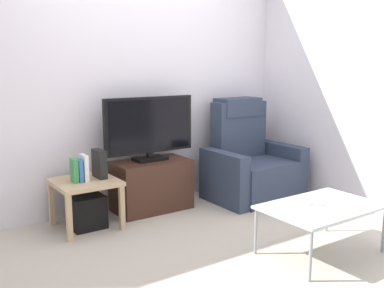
{
  "coord_description": "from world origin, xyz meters",
  "views": [
    {
      "loc": [
        -1.98,
        -2.93,
        1.45
      ],
      "look_at": [
        0.36,
        0.5,
        0.7
      ],
      "focal_mm": 41.47,
      "sensor_mm": 36.0,
      "label": 1
    }
  ],
  "objects_px": {
    "television": "(150,127)",
    "subwoofer_box": "(86,211)",
    "side_table": "(85,187)",
    "tv_stand": "(151,185)",
    "recliner_armchair": "(250,164)",
    "book_middle": "(79,171)",
    "cell_phone": "(319,204)",
    "book_rightmost": "(84,168)",
    "game_console": "(99,164)",
    "book_leftmost": "(74,171)",
    "coffee_table": "(321,208)"
  },
  "relations": [
    {
      "from": "recliner_armchair",
      "to": "game_console",
      "type": "xyz_separation_m",
      "value": [
        -1.69,
        0.13,
        0.19
      ]
    },
    {
      "from": "game_console",
      "to": "recliner_armchair",
      "type": "bearing_deg",
      "value": -4.41
    },
    {
      "from": "recliner_armchair",
      "to": "tv_stand",
      "type": "bearing_deg",
      "value": 162.22
    },
    {
      "from": "book_rightmost",
      "to": "book_middle",
      "type": "bearing_deg",
      "value": 180.0
    },
    {
      "from": "book_leftmost",
      "to": "game_console",
      "type": "relative_size",
      "value": 0.82
    },
    {
      "from": "tv_stand",
      "to": "book_middle",
      "type": "bearing_deg",
      "value": -171.07
    },
    {
      "from": "side_table",
      "to": "book_rightmost",
      "type": "xyz_separation_m",
      "value": [
        -0.01,
        -0.02,
        0.18
      ]
    },
    {
      "from": "tv_stand",
      "to": "side_table",
      "type": "relative_size",
      "value": 1.4
    },
    {
      "from": "book_middle",
      "to": "side_table",
      "type": "bearing_deg",
      "value": 19.59
    },
    {
      "from": "side_table",
      "to": "game_console",
      "type": "bearing_deg",
      "value": 3.95
    },
    {
      "from": "television",
      "to": "side_table",
      "type": "bearing_deg",
      "value": -170.47
    },
    {
      "from": "television",
      "to": "book_middle",
      "type": "distance_m",
      "value": 0.85
    },
    {
      "from": "book_middle",
      "to": "coffee_table",
      "type": "distance_m",
      "value": 2.05
    },
    {
      "from": "book_rightmost",
      "to": "cell_phone",
      "type": "height_order",
      "value": "book_rightmost"
    },
    {
      "from": "tv_stand",
      "to": "book_middle",
      "type": "xyz_separation_m",
      "value": [
        -0.78,
        -0.12,
        0.28
      ]
    },
    {
      "from": "side_table",
      "to": "tv_stand",
      "type": "bearing_deg",
      "value": 8.07
    },
    {
      "from": "coffee_table",
      "to": "side_table",
      "type": "bearing_deg",
      "value": 129.54
    },
    {
      "from": "tv_stand",
      "to": "book_rightmost",
      "type": "xyz_separation_m",
      "value": [
        -0.74,
        -0.12,
        0.3
      ]
    },
    {
      "from": "coffee_table",
      "to": "game_console",
      "type": "bearing_deg",
      "value": 126.04
    },
    {
      "from": "book_leftmost",
      "to": "book_rightmost",
      "type": "xyz_separation_m",
      "value": [
        0.09,
        0.0,
        0.01
      ]
    },
    {
      "from": "subwoofer_box",
      "to": "book_rightmost",
      "type": "xyz_separation_m",
      "value": [
        -0.01,
        -0.02,
        0.41
      ]
    },
    {
      "from": "book_rightmost",
      "to": "cell_phone",
      "type": "xyz_separation_m",
      "value": [
        1.3,
        -1.51,
        -0.16
      ]
    },
    {
      "from": "subwoofer_box",
      "to": "cell_phone",
      "type": "relative_size",
      "value": 1.96
    },
    {
      "from": "coffee_table",
      "to": "cell_phone",
      "type": "xyz_separation_m",
      "value": [
        0.0,
        0.02,
        0.03
      ]
    },
    {
      "from": "television",
      "to": "book_rightmost",
      "type": "bearing_deg",
      "value": -169.08
    },
    {
      "from": "book_rightmost",
      "to": "game_console",
      "type": "bearing_deg",
      "value": 10.99
    },
    {
      "from": "side_table",
      "to": "book_rightmost",
      "type": "height_order",
      "value": "book_rightmost"
    },
    {
      "from": "book_middle",
      "to": "game_console",
      "type": "relative_size",
      "value": 0.77
    },
    {
      "from": "recliner_armchair",
      "to": "television",
      "type": "bearing_deg",
      "value": 161.28
    },
    {
      "from": "game_console",
      "to": "cell_phone",
      "type": "distance_m",
      "value": 1.93
    },
    {
      "from": "side_table",
      "to": "game_console",
      "type": "relative_size",
      "value": 2.11
    },
    {
      "from": "television",
      "to": "side_table",
      "type": "height_order",
      "value": "television"
    },
    {
      "from": "game_console",
      "to": "subwoofer_box",
      "type": "bearing_deg",
      "value": -176.05
    },
    {
      "from": "side_table",
      "to": "cell_phone",
      "type": "height_order",
      "value": "side_table"
    },
    {
      "from": "television",
      "to": "subwoofer_box",
      "type": "height_order",
      "value": "television"
    },
    {
      "from": "side_table",
      "to": "subwoofer_box",
      "type": "relative_size",
      "value": 1.83
    },
    {
      "from": "game_console",
      "to": "side_table",
      "type": "bearing_deg",
      "value": -176.05
    },
    {
      "from": "coffee_table",
      "to": "television",
      "type": "bearing_deg",
      "value": 108.37
    },
    {
      "from": "television",
      "to": "subwoofer_box",
      "type": "bearing_deg",
      "value": -170.47
    },
    {
      "from": "recliner_armchair",
      "to": "book_rightmost",
      "type": "bearing_deg",
      "value": 170.5
    },
    {
      "from": "book_middle",
      "to": "tv_stand",
      "type": "bearing_deg",
      "value": 8.93
    },
    {
      "from": "book_middle",
      "to": "coffee_table",
      "type": "relative_size",
      "value": 0.22
    },
    {
      "from": "television",
      "to": "game_console",
      "type": "relative_size",
      "value": 3.74
    },
    {
      "from": "tv_stand",
      "to": "television",
      "type": "xyz_separation_m",
      "value": [
        -0.0,
        0.02,
        0.59
      ]
    },
    {
      "from": "recliner_armchair",
      "to": "book_leftmost",
      "type": "xyz_separation_m",
      "value": [
        -1.94,
        0.1,
        0.17
      ]
    },
    {
      "from": "recliner_armchair",
      "to": "game_console",
      "type": "bearing_deg",
      "value": 169.2
    },
    {
      "from": "recliner_armchair",
      "to": "cell_phone",
      "type": "bearing_deg",
      "value": -117.63
    },
    {
      "from": "book_leftmost",
      "to": "coffee_table",
      "type": "distance_m",
      "value": 2.08
    },
    {
      "from": "subwoofer_box",
      "to": "book_rightmost",
      "type": "height_order",
      "value": "book_rightmost"
    },
    {
      "from": "game_console",
      "to": "coffee_table",
      "type": "height_order",
      "value": "game_console"
    }
  ]
}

